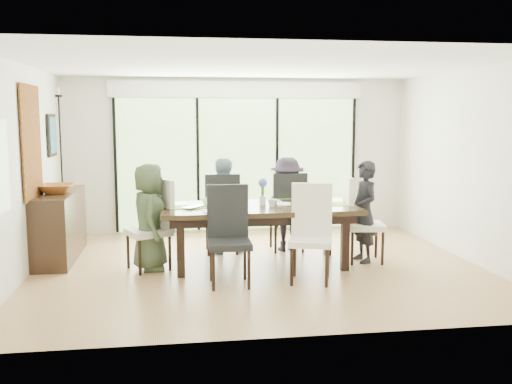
{
  "coord_description": "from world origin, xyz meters",
  "views": [
    {
      "loc": [
        -1.13,
        -7.47,
        2.04
      ],
      "look_at": [
        0.0,
        0.25,
        1.0
      ],
      "focal_mm": 40.0,
      "sensor_mm": 36.0,
      "label": 1
    }
  ],
  "objects": [
    {
      "name": "book",
      "position": [
        0.28,
        0.15,
        0.84
      ],
      "size": [
        0.21,
        0.27,
        0.02
      ],
      "primitive_type": "imported",
      "rotation": [
        0.0,
        0.0,
        -0.11
      ],
      "color": "white",
      "rests_on": "table_top"
    },
    {
      "name": "table_leg_br",
      "position": [
        1.11,
        0.53,
        0.38
      ],
      "size": [
        0.1,
        0.1,
        0.76
      ],
      "primitive_type": "cube",
      "color": "black",
      "rests_on": "floor"
    },
    {
      "name": "deck",
      "position": [
        0.0,
        3.4,
        -0.05
      ],
      "size": [
        6.0,
        1.8,
        0.1
      ],
      "primitive_type": "cube",
      "color": "brown",
      "rests_on": "ground"
    },
    {
      "name": "chair_right_end",
      "position": [
        1.53,
        0.1,
        0.61
      ],
      "size": [
        0.57,
        0.57,
        1.22
      ],
      "primitive_type": null,
      "rotation": [
        0.0,
        0.0,
        1.43
      ],
      "color": "white",
      "rests_on": "floor"
    },
    {
      "name": "table_top",
      "position": [
        0.03,
        0.1,
        0.8
      ],
      "size": [
        2.65,
        1.22,
        0.07
      ],
      "primitive_type": "cube",
      "color": "black",
      "rests_on": "floor"
    },
    {
      "name": "sideboard",
      "position": [
        -2.76,
        0.89,
        0.48
      ],
      "size": [
        0.48,
        1.72,
        0.97
      ],
      "primitive_type": "cube",
      "color": "black",
      "rests_on": "floor"
    },
    {
      "name": "foliage_mid",
      "position": [
        0.4,
        5.8,
        1.8
      ],
      "size": [
        4.0,
        4.0,
        4.0
      ],
      "primitive_type": "sphere",
      "color": "#14380F",
      "rests_on": "ground"
    },
    {
      "name": "mullion_b",
      "position": [
        -0.7,
        2.46,
        1.2
      ],
      "size": [
        0.05,
        0.04,
        2.3
      ],
      "primitive_type": "cube",
      "color": "black",
      "rests_on": "wall_back"
    },
    {
      "name": "mullion_d",
      "position": [
        2.1,
        2.46,
        1.2
      ],
      "size": [
        0.05,
        0.04,
        2.3
      ],
      "primitive_type": "cube",
      "color": "black",
      "rests_on": "wall_back"
    },
    {
      "name": "wall_right",
      "position": [
        3.01,
        0.0,
        1.35
      ],
      "size": [
        0.02,
        5.0,
        2.7
      ],
      "primitive_type": "cube",
      "color": "beige",
      "rests_on": "floor"
    },
    {
      "name": "table_leg_fl",
      "position": [
        -1.05,
        -0.33,
        0.38
      ],
      "size": [
        0.1,
        0.1,
        0.76
      ],
      "primitive_type": "cube",
      "color": "black",
      "rests_on": "floor"
    },
    {
      "name": "foliage_left",
      "position": [
        -1.8,
        5.2,
        1.44
      ],
      "size": [
        3.2,
        3.2,
        3.2
      ],
      "primitive_type": "sphere",
      "color": "#14380F",
      "rests_on": "ground"
    },
    {
      "name": "wall_front",
      "position": [
        0.0,
        -2.51,
        1.35
      ],
      "size": [
        6.0,
        0.02,
        2.7
      ],
      "primitive_type": "cube",
      "color": "beige",
      "rests_on": "floor"
    },
    {
      "name": "ceiling",
      "position": [
        0.0,
        0.0,
        2.71
      ],
      "size": [
        6.0,
        5.0,
        0.01
      ],
      "primitive_type": "cube",
      "color": "white",
      "rests_on": "wall_back"
    },
    {
      "name": "candlestick_shaft",
      "position": [
        -2.76,
        1.24,
        1.67
      ],
      "size": [
        0.03,
        0.03,
        1.34
      ],
      "primitive_type": "cylinder",
      "color": "black",
      "rests_on": "sideboard"
    },
    {
      "name": "person_right_end",
      "position": [
        1.51,
        0.1,
        0.71
      ],
      "size": [
        0.51,
        0.72,
        1.43
      ],
      "primitive_type": "imported",
      "rotation": [
        0.0,
        0.0,
        -1.42
      ],
      "color": "black",
      "rests_on": "floor"
    },
    {
      "name": "rail_top",
      "position": [
        0.0,
        4.2,
        0.55
      ],
      "size": [
        6.0,
        0.08,
        0.06
      ],
      "primitive_type": "cube",
      "color": "brown",
      "rests_on": "deck"
    },
    {
      "name": "tapestry",
      "position": [
        -2.97,
        0.4,
        1.7
      ],
      "size": [
        0.02,
        1.0,
        1.5
      ],
      "primitive_type": "cube",
      "color": "#8E4614",
      "rests_on": "wall_left"
    },
    {
      "name": "tablet_far_l",
      "position": [
        -0.32,
        0.45,
        0.84
      ],
      "size": [
        0.29,
        0.2,
        0.01
      ],
      "primitive_type": "cube",
      "color": "black",
      "rests_on": "table_top"
    },
    {
      "name": "laptop",
      "position": [
        -0.82,
        -0.0,
        0.84
      ],
      "size": [
        0.42,
        0.43,
        0.03
      ],
      "primitive_type": "imported",
      "rotation": [
        0.0,
        0.0,
        0.86
      ],
      "color": "silver",
      "rests_on": "table_top"
    },
    {
      "name": "art_frame",
      "position": [
        -2.97,
        1.7,
        1.75
      ],
      "size": [
        0.03,
        0.55,
        0.65
      ],
      "primitive_type": "cube",
      "color": "black",
      "rests_on": "wall_left"
    },
    {
      "name": "vase",
      "position": [
        0.08,
        0.15,
        0.9
      ],
      "size": [
        0.09,
        0.09,
        0.13
      ],
      "primitive_type": "cylinder",
      "color": "silver",
      "rests_on": "table_top"
    },
    {
      "name": "foliage_right",
      "position": [
        2.2,
        5.0,
        1.26
      ],
      "size": [
        2.8,
        2.8,
        2.8
      ],
      "primitive_type": "sphere",
      "color": "#14380F",
      "rests_on": "ground"
    },
    {
      "name": "wall_back",
      "position": [
        0.0,
        2.51,
        1.35
      ],
      "size": [
        6.0,
        0.02,
        2.7
      ],
      "primitive_type": "cube",
      "color": "beige",
      "rests_on": "floor"
    },
    {
      "name": "hyacinth_stems",
      "position": [
        0.08,
        0.15,
        1.03
      ],
      "size": [
        0.04,
        0.04,
        0.18
      ],
      "primitive_type": "cylinder",
      "color": "#337226",
      "rests_on": "table_top"
    },
    {
      "name": "hyacinth_blooms",
      "position": [
        0.08,
        0.15,
        1.14
      ],
      "size": [
        0.12,
        0.12,
        0.12
      ],
      "primitive_type": "sphere",
      "color": "#4E63C4",
      "rests_on": "table_top"
    },
    {
      "name": "table_leg_fr",
      "position": [
        1.11,
        -0.33,
        0.38
      ],
      "size": [
        0.1,
        0.1,
        0.76
      ],
      "primitive_type": "cube",
      "color": "black",
      "rests_on": "floor"
    },
    {
      "name": "platter_snacks",
      "position": [
        -0.52,
        -0.2,
        0.87
      ],
      "size": [
        0.22,
        0.22,
        0.02
      ],
      "primitive_type": "cube",
      "color": "orange",
      "rests_on": "table_top"
    },
    {
      "name": "chair_left_end",
      "position": [
        -1.47,
        0.1,
        0.61
      ],
      "size": [
        0.67,
        0.67,
        1.22
      ],
      "primitive_type": null,
      "rotation": [
        0.0,
        0.0,
        -1.14
      ],
      "color": "silver",
      "rests_on": "floor"
    },
    {
      "name": "chair_near_left",
      "position": [
        -0.47,
        -0.77,
        0.61
      ],
      "size": [
        0.51,
        0.51,
        1.22
      ],
      "primitive_type": null,
      "rotation": [
        0.0,
        0.0,
        -0.01
      ],
      "color": "black",
      "rests_on": "floor"
    },
    {
      "name": "chair_far_left",
      "position": [
        -0.42,
        0.95,
        0.61
      ],
      "size": [
        0.51,
        0.51,
        1.22
      ],
      "primitive_type": null,
      "rotation": [
        0.0,
        0.0,
        3.13
      ],
      "color": "black",
      "rests_on": "floor"
    },
    {
      "name": "cup_c",
      "position": [
        0.83,
        0.2,
        0.88
      ],
      "size": [
        0.16,
        0.16,
        0.11
      ],
      "primitive_type": "imported",
      "rotation": [
        0.0,
        0.0,
        3.36
      ],
      "color": "white",
      "rests_on": "table_top"
    },
    {
      "name": "glass_doors",
      "position": [
        0.0,
        2.47,
        1.2
      ],
      "size": [
        4.2,
        0.02,
        2.3
      ],
      "primitive_type": "cube",
      "color": "#598C3F",
      "rests_on": "wall_back"
    },
    {
      "name": "table_leg_bl",
      "position": [
        -1.05,
        0.53,
        0.38
      ],
      "size": [
        0.1,
        0.1,
        0.76
      ],
      "primitive_type": "cube",
      "color": "black",
      "rests_on": "floor"
    },
    {
      "name": "blinds_header",
      "position": [
        0.0,
        2.46,
        2.5
      ],
      "size": [
        4.4,
        0.06,
        0.28
      ],
      "primitive_type": "cube",
      "color": "white",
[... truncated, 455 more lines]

